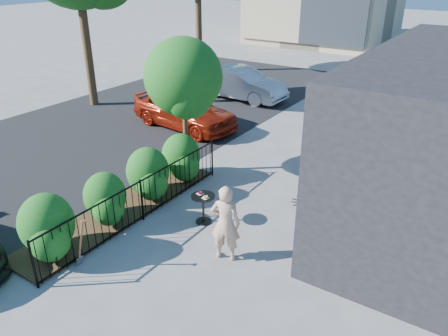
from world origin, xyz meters
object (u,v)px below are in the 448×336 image
Objects in this scene: woman at (226,223)px; car_red at (184,108)px; cafe_table at (203,204)px; car_silver at (240,83)px; patio_tree at (184,82)px; shovel at (80,245)px.

woman is 0.39× the size of car_red.
cafe_table is 10.81m from car_silver.
patio_tree reaches higher than car_red.
cafe_table is (2.05, -2.03, -2.26)m from patio_tree.
patio_tree is 8.38m from car_silver.
car_red is at bearing 131.79° from cafe_table.
shovel is at bearing -161.03° from car_silver.
shovel is (-1.06, -2.81, 0.05)m from cafe_table.
cafe_table is 6.90m from car_red.
woman is at bearing -41.83° from patio_tree.
car_red is 1.00× the size of car_silver.
patio_tree is at bearing -133.39° from car_red.
cafe_table is at bearing -151.26° from car_silver.
woman reaches higher than car_red.
car_red is (-2.55, 3.11, -2.01)m from patio_tree.
patio_tree is 0.90× the size of car_red.
car_silver is at bearing 106.89° from shovel.
woman is at bearing -148.00° from car_silver.
car_silver reaches higher than shovel.
car_silver is at bearing 10.49° from car_red.
patio_tree reaches higher than shovel.
car_red is (-4.60, 5.14, 0.24)m from cafe_table.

